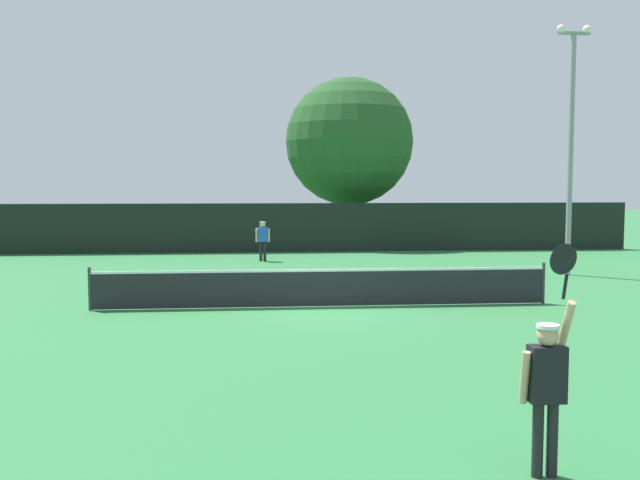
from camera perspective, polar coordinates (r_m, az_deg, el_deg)
ground_plane at (r=18.05m, az=0.24°, el=-5.39°), size 120.00×120.00×0.00m
tennis_net at (r=17.97m, az=0.24°, el=-3.78°), size 11.60×0.08×1.07m
perimeter_fence at (r=32.15m, az=-2.15°, el=1.00°), size 31.28×0.12×2.21m
player_serving at (r=8.03m, az=17.78°, el=-10.36°), size 0.67×0.39×2.50m
player_receiving at (r=28.43m, az=-4.63°, el=0.23°), size 0.57×0.23×1.58m
tennis_ball at (r=21.69m, az=-4.04°, el=-3.61°), size 0.07×0.07×0.07m
light_pole at (r=25.53m, az=19.52°, el=7.98°), size 1.18×0.28×8.36m
large_tree at (r=36.15m, az=2.37°, el=7.88°), size 6.42×6.42×8.41m
parked_car_near at (r=39.16m, az=7.64°, el=1.14°), size 1.97×4.23×1.69m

